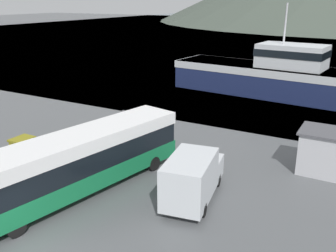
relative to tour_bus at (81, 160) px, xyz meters
The scene contains 6 objects.
tour_bus is the anchor object (origin of this frame).
delivery_van 6.04m from the tour_bus, 20.15° to the left, with size 2.95×5.59×2.56m.
fishing_boat 26.92m from the tour_bus, 82.64° to the left, with size 21.63×7.71×9.60m.
storage_bin 6.65m from the tour_bus, 166.77° to the left, with size 1.13×1.41×1.42m.
dock_kiosk 14.36m from the tour_bus, 38.41° to the left, with size 3.31×2.65×2.65m.
mooring_bollard 13.28m from the tour_bus, 115.88° to the left, with size 0.42×0.42×0.73m.
Camera 1 is at (10.97, -8.30, 10.02)m, focal length 40.00 mm.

